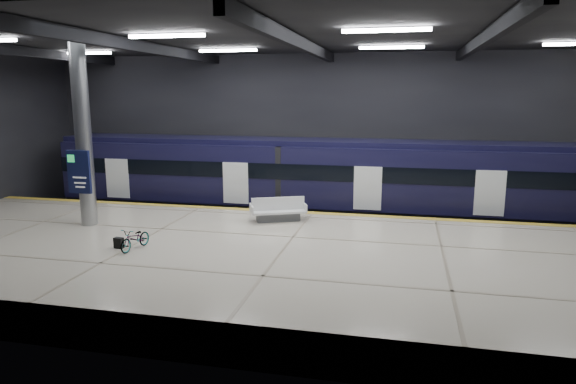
% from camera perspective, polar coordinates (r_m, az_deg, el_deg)
% --- Properties ---
extents(ground, '(30.00, 30.00, 0.00)m').
position_cam_1_polar(ground, '(19.31, 1.21, -7.35)').
color(ground, black).
rests_on(ground, ground).
extents(room_shell, '(30.10, 16.10, 8.05)m').
position_cam_1_polar(room_shell, '(18.34, 1.28, 9.87)').
color(room_shell, black).
rests_on(room_shell, ground).
extents(platform, '(30.00, 11.00, 1.10)m').
position_cam_1_polar(platform, '(16.82, -0.50, -8.18)').
color(platform, beige).
rests_on(platform, ground).
extents(safety_strip, '(30.00, 0.40, 0.01)m').
position_cam_1_polar(safety_strip, '(21.61, 2.67, -2.31)').
color(safety_strip, gold).
rests_on(safety_strip, platform).
extents(rails, '(30.00, 1.52, 0.16)m').
position_cam_1_polar(rails, '(24.49, 3.77, -3.20)').
color(rails, gray).
rests_on(rails, ground).
extents(train, '(29.40, 2.84, 3.79)m').
position_cam_1_polar(train, '(23.95, 6.20, 1.27)').
color(train, black).
rests_on(train, ground).
extents(bench, '(2.34, 1.69, 0.95)m').
position_cam_1_polar(bench, '(20.19, -1.11, -2.30)').
color(bench, '#595B60').
rests_on(bench, platform).
extents(bicycle, '(0.71, 1.44, 0.72)m').
position_cam_1_polar(bicycle, '(17.28, -16.61, -4.97)').
color(bicycle, '#99999E').
rests_on(bicycle, platform).
extents(pannier_bag, '(0.32, 0.22, 0.35)m').
position_cam_1_polar(pannier_bag, '(17.62, -18.29, -5.39)').
color(pannier_bag, black).
rests_on(pannier_bag, platform).
extents(info_column, '(0.90, 0.78, 6.90)m').
position_cam_1_polar(info_column, '(20.61, -21.83, 5.72)').
color(info_column, '#9EA0A5').
rests_on(info_column, platform).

